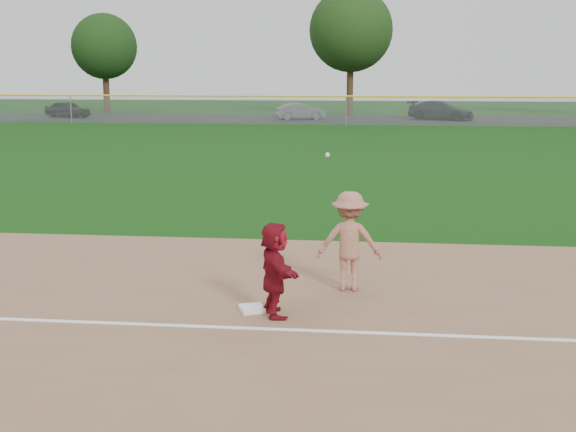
# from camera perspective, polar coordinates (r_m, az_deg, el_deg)

# --- Properties ---
(ground) EXTENTS (160.00, 160.00, 0.00)m
(ground) POSITION_cam_1_polar(r_m,az_deg,el_deg) (11.76, -0.78, -7.68)
(ground) COLOR #0F3C0B
(ground) RESTS_ON ground
(foul_line) EXTENTS (60.00, 0.10, 0.01)m
(foul_line) POSITION_cam_1_polar(r_m,az_deg,el_deg) (11.01, -1.28, -8.92)
(foul_line) COLOR white
(foul_line) RESTS_ON infield_dirt
(parking_asphalt) EXTENTS (120.00, 10.00, 0.01)m
(parking_asphalt) POSITION_cam_1_polar(r_m,az_deg,el_deg) (57.17, 4.75, 7.63)
(parking_asphalt) COLOR black
(parking_asphalt) RESTS_ON ground
(first_base) EXTENTS (0.48, 0.48, 0.08)m
(first_base) POSITION_cam_1_polar(r_m,az_deg,el_deg) (11.80, -2.86, -7.32)
(first_base) COLOR white
(first_base) RESTS_ON infield_dirt
(base_runner) EXTENTS (0.92, 1.48, 1.52)m
(base_runner) POSITION_cam_1_polar(r_m,az_deg,el_deg) (11.37, -1.06, -4.24)
(base_runner) COLOR maroon
(base_runner) RESTS_ON infield_dirt
(car_left) EXTENTS (4.18, 2.82, 1.32)m
(car_left) POSITION_cam_1_polar(r_m,az_deg,el_deg) (61.69, -17.02, 8.08)
(car_left) COLOR black
(car_left) RESTS_ON parking_asphalt
(car_mid) EXTENTS (4.07, 2.43, 1.27)m
(car_mid) POSITION_cam_1_polar(r_m,az_deg,el_deg) (56.45, 0.99, 8.27)
(car_mid) COLOR #4F5156
(car_mid) RESTS_ON parking_asphalt
(car_right) EXTENTS (5.41, 3.77, 1.45)m
(car_right) POSITION_cam_1_polar(r_m,az_deg,el_deg) (57.35, 12.00, 8.17)
(car_right) COLOR black
(car_right) RESTS_ON parking_asphalt
(first_base_play) EXTENTS (1.15, 0.99, 2.51)m
(first_base_play) POSITION_cam_1_polar(r_m,az_deg,el_deg) (12.73, 4.88, -1.99)
(first_base_play) COLOR gray
(first_base_play) RESTS_ON infield_dirt
(outfield_fence) EXTENTS (110.00, 0.12, 110.00)m
(outfield_fence) POSITION_cam_1_polar(r_m,az_deg,el_deg) (51.08, 4.62, 9.37)
(outfield_fence) COLOR #999EA0
(outfield_fence) RESTS_ON ground
(tree_1) EXTENTS (5.80, 5.80, 8.75)m
(tree_1) POSITION_cam_1_polar(r_m,az_deg,el_deg) (68.17, -14.32, 12.84)
(tree_1) COLOR #392214
(tree_1) RESTS_ON ground
(tree_2) EXTENTS (7.00, 7.00, 10.58)m
(tree_2) POSITION_cam_1_polar(r_m,az_deg,el_deg) (62.62, 4.99, 14.42)
(tree_2) COLOR #352513
(tree_2) RESTS_ON ground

